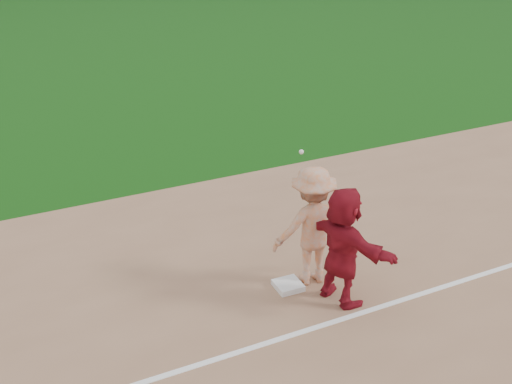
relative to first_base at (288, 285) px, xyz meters
name	(u,v)px	position (x,y,z in m)	size (l,w,h in m)	color
ground	(297,299)	(-0.02, -0.33, -0.07)	(160.00, 160.00, 0.00)	#11430D
foul_line	(323,325)	(-0.02, -1.13, -0.04)	(60.00, 0.10, 0.01)	white
first_base	(288,285)	(0.00, 0.00, 0.00)	(0.43, 0.43, 0.10)	white
base_runner	(343,246)	(0.59, -0.65, 0.94)	(1.83, 0.58, 1.97)	maroon
first_base_play	(312,226)	(0.46, 0.06, 0.98)	(1.41, 0.93, 2.51)	#ADADB0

